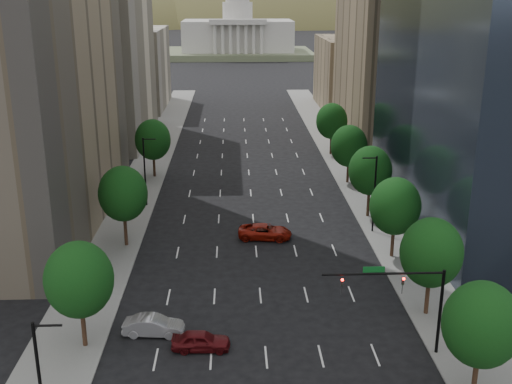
{
  "coord_description": "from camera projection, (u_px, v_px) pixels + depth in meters",
  "views": [
    {
      "loc": [
        -2.29,
        -10.86,
        26.53
      ],
      "look_at": [
        -0.18,
        45.84,
        8.0
      ],
      "focal_mm": 43.74,
      "sensor_mm": 36.0,
      "label": 1
    }
  ],
  "objects": [
    {
      "name": "tree_right_5",
      "position": [
        332.0,
        121.0,
        102.84
      ],
      "size": [
        5.2,
        5.2,
        8.75
      ],
      "color": "#382316",
      "rests_on": "ground"
    },
    {
      "name": "filler_left",
      "position": [
        134.0,
        68.0,
        144.15
      ],
      "size": [
        14.0,
        26.0,
        18.0
      ],
      "primitive_type": "cube",
      "color": "beige",
      "rests_on": "ground"
    },
    {
      "name": "tree_left_2",
      "position": [
        153.0,
        140.0,
        90.47
      ],
      "size": [
        5.2,
        5.2,
        8.68
      ],
      "color": "#382316",
      "rests_on": "ground"
    },
    {
      "name": "filler_right",
      "position": [
        351.0,
        73.0,
        143.38
      ],
      "size": [
        14.0,
        26.0,
        16.0
      ],
      "primitive_type": "cube",
      "color": "#8C7759",
      "rests_on": "ground"
    },
    {
      "name": "sidewalk_right",
      "position": [
        380.0,
        216.0,
        76.16
      ],
      "size": [
        6.0,
        200.0,
        0.15
      ],
      "primitive_type": "cube",
      "color": "slate",
      "rests_on": "ground"
    },
    {
      "name": "foothills",
      "position": [
        271.0,
        59.0,
        600.98
      ],
      "size": [
        720.0,
        413.0,
        263.0
      ],
      "color": "brown",
      "rests_on": "ground"
    },
    {
      "name": "capitol",
      "position": [
        238.0,
        35.0,
        253.18
      ],
      "size": [
        60.0,
        40.0,
        35.2
      ],
      "color": "#596647",
      "rests_on": "ground"
    },
    {
      "name": "sidewalk_left",
      "position": [
        125.0,
        220.0,
        75.06
      ],
      "size": [
        6.0,
        200.0,
        0.15
      ],
      "primitive_type": "cube",
      "color": "slate",
      "rests_on": "ground"
    },
    {
      "name": "tree_right_1",
      "position": [
        431.0,
        253.0,
        51.54
      ],
      "size": [
        5.2,
        5.2,
        8.75
      ],
      "color": "#382316",
      "rests_on": "ground"
    },
    {
      "name": "midrise_cream_left",
      "position": [
        104.0,
        43.0,
        110.16
      ],
      "size": [
        14.0,
        30.0,
        35.0
      ],
      "primitive_type": "cube",
      "color": "beige",
      "rests_on": "ground"
    },
    {
      "name": "tree_right_0",
      "position": [
        482.0,
        325.0,
        41.21
      ],
      "size": [
        5.2,
        5.2,
        8.39
      ],
      "color": "#382316",
      "rests_on": "ground"
    },
    {
      "name": "car_maroon",
      "position": [
        201.0,
        341.0,
        47.91
      ],
      "size": [
        4.58,
        1.96,
        1.54
      ],
      "primitive_type": "imported",
      "rotation": [
        0.0,
        0.0,
        1.54
      ],
      "color": "#520D11",
      "rests_on": "ground"
    },
    {
      "name": "tree_right_3",
      "position": [
        370.0,
        171.0,
        74.3
      ],
      "size": [
        5.2,
        5.2,
        8.89
      ],
      "color": "#382316",
      "rests_on": "ground"
    },
    {
      "name": "parking_tan_right",
      "position": [
        387.0,
        58.0,
        109.86
      ],
      "size": [
        14.0,
        30.0,
        30.0
      ],
      "primitive_type": "cube",
      "color": "#8C7759",
      "rests_on": "ground"
    },
    {
      "name": "tree_right_4",
      "position": [
        349.0,
        146.0,
        87.73
      ],
      "size": [
        5.2,
        5.2,
        8.46
      ],
      "color": "#382316",
      "rests_on": "ground"
    },
    {
      "name": "tree_left_0",
      "position": [
        79.0,
        280.0,
        46.75
      ],
      "size": [
        5.2,
        5.2,
        8.75
      ],
      "color": "#382316",
      "rests_on": "ground"
    },
    {
      "name": "tree_right_2",
      "position": [
        395.0,
        206.0,
        62.99
      ],
      "size": [
        5.2,
        5.2,
        8.61
      ],
      "color": "#382316",
      "rests_on": "ground"
    },
    {
      "name": "streetlight_rn",
      "position": [
        374.0,
        192.0,
        69.85
      ],
      "size": [
        1.7,
        0.2,
        9.0
      ],
      "color": "black",
      "rests_on": "ground"
    },
    {
      "name": "car_red_far",
      "position": [
        265.0,
        232.0,
        69.3
      ],
      "size": [
        6.2,
        3.37,
        1.65
      ],
      "primitive_type": "imported",
      "rotation": [
        0.0,
        0.0,
        1.46
      ],
      "color": "maroon",
      "rests_on": "ground"
    },
    {
      "name": "traffic_signal",
      "position": [
        409.0,
        293.0,
        45.9
      ],
      "size": [
        9.12,
        0.4,
        7.38
      ],
      "color": "black",
      "rests_on": "ground"
    },
    {
      "name": "tree_left_1",
      "position": [
        123.0,
        194.0,
        65.69
      ],
      "size": [
        5.2,
        5.2,
        8.97
      ],
      "color": "#382316",
      "rests_on": "ground"
    },
    {
      "name": "car_silver",
      "position": [
        154.0,
        326.0,
        49.98
      ],
      "size": [
        4.98,
        2.09,
        1.6
      ],
      "primitive_type": "imported",
      "rotation": [
        0.0,
        0.0,
        1.49
      ],
      "color": "#A6A5AB",
      "rests_on": "ground"
    },
    {
      "name": "streetlight_ln",
      "position": [
        145.0,
        170.0,
        78.4
      ],
      "size": [
        1.7,
        0.2,
        9.0
      ],
      "color": "black",
      "rests_on": "ground"
    }
  ]
}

